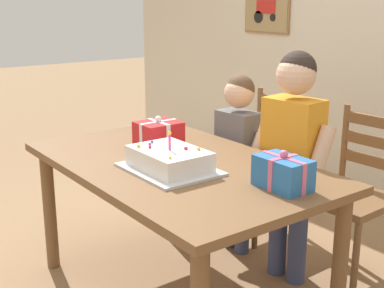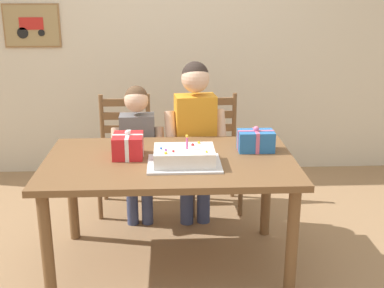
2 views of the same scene
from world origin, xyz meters
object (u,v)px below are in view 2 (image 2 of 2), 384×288
(gift_box_red_large, at_px, (128,146))
(gift_box_beside_cake, at_px, (256,141))
(dining_table, at_px, (170,173))
(chair_left, at_px, (125,153))
(child_older, at_px, (196,128))
(child_younger, at_px, (138,143))
(birthday_cake, at_px, (184,157))
(chair_right, at_px, (214,152))

(gift_box_red_large, height_order, gift_box_beside_cake, gift_box_red_large)
(dining_table, height_order, gift_box_beside_cake, gift_box_beside_cake)
(chair_left, relative_size, child_older, 0.74)
(gift_box_beside_cake, bearing_deg, child_older, 129.01)
(gift_box_red_large, relative_size, gift_box_beside_cake, 0.93)
(dining_table, distance_m, child_younger, 0.64)
(dining_table, relative_size, birthday_cake, 3.53)
(gift_box_red_large, distance_m, chair_right, 1.12)
(birthday_cake, height_order, chair_left, birthday_cake)
(dining_table, xyz_separation_m, chair_left, (-0.36, 0.93, -0.18))
(dining_table, bearing_deg, chair_right, 68.91)
(birthday_cake, relative_size, chair_left, 0.48)
(child_younger, bearing_deg, chair_right, 29.28)
(birthday_cake, xyz_separation_m, chair_left, (-0.45, 1.04, -0.32))
(dining_table, bearing_deg, gift_box_red_large, 166.10)
(chair_left, distance_m, chair_right, 0.72)
(child_older, xyz_separation_m, child_younger, (-0.43, 0.00, -0.10))
(child_older, bearing_deg, chair_right, 63.28)
(gift_box_red_large, height_order, child_older, child_older)
(gift_box_red_large, xyz_separation_m, gift_box_beside_cake, (0.82, 0.08, -0.00))
(gift_box_red_large, bearing_deg, child_younger, 87.33)
(child_younger, bearing_deg, chair_left, 111.07)
(gift_box_beside_cake, height_order, child_older, child_older)
(birthday_cake, bearing_deg, gift_box_red_large, 154.27)
(dining_table, bearing_deg, child_younger, 111.26)
(birthday_cake, bearing_deg, chair_left, 113.46)
(dining_table, bearing_deg, birthday_cake, -49.55)
(chair_left, height_order, child_older, child_older)
(birthday_cake, bearing_deg, gift_box_beside_cake, 27.61)
(birthday_cake, height_order, child_older, child_older)
(child_younger, bearing_deg, gift_box_red_large, -92.67)
(birthday_cake, relative_size, gift_box_beside_cake, 1.86)
(chair_left, relative_size, child_younger, 0.85)
(birthday_cake, distance_m, gift_box_beside_cake, 0.53)
(chair_left, distance_m, child_older, 0.71)
(child_younger, bearing_deg, birthday_cake, -65.44)
(gift_box_red_large, bearing_deg, birthday_cake, -25.73)
(child_younger, bearing_deg, dining_table, -68.74)
(gift_box_beside_cake, xyz_separation_m, child_younger, (-0.79, 0.46, -0.15))
(gift_box_beside_cake, relative_size, child_younger, 0.22)
(birthday_cake, relative_size, child_older, 0.35)
(gift_box_red_large, height_order, chair_right, chair_right)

